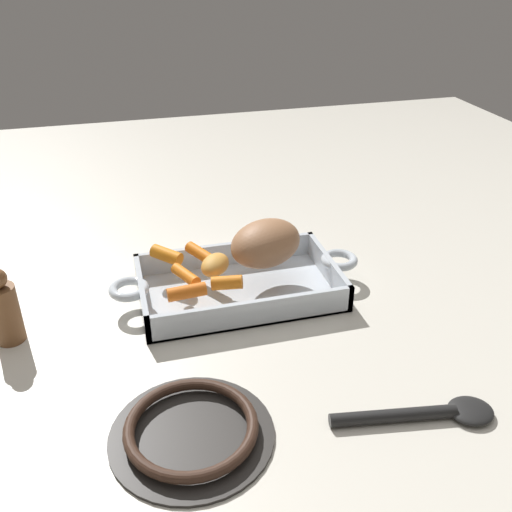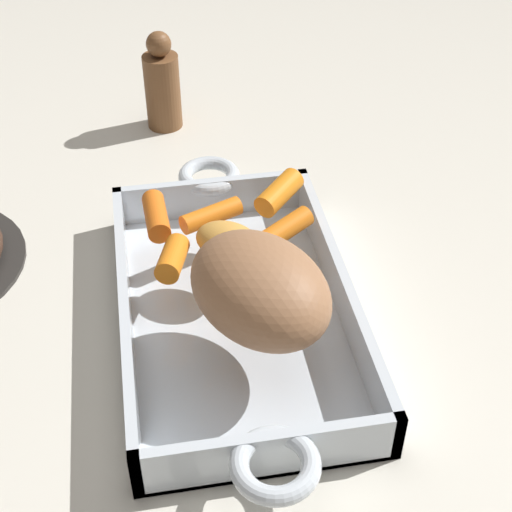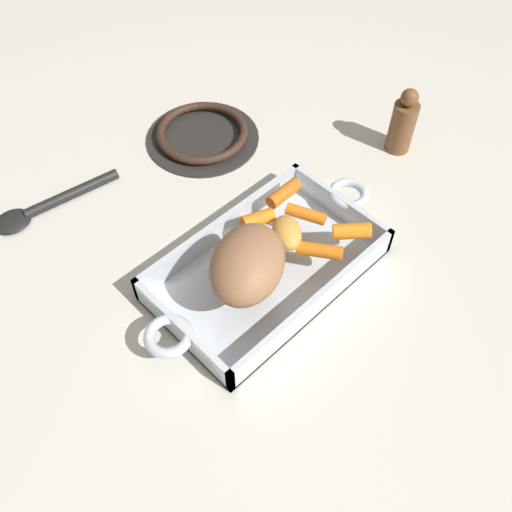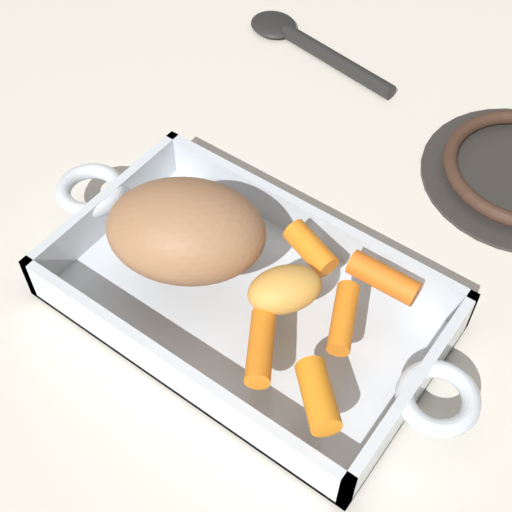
# 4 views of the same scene
# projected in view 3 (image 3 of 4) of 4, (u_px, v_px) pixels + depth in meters

# --- Properties ---
(ground_plane) EXTENTS (2.22, 2.22, 0.00)m
(ground_plane) POSITION_uv_depth(u_px,v_px,m) (267.00, 274.00, 0.83)
(ground_plane) COLOR silver
(roasting_dish) EXTENTS (0.43, 0.20, 0.05)m
(roasting_dish) POSITION_uv_depth(u_px,v_px,m) (267.00, 268.00, 0.82)
(roasting_dish) COLOR silver
(roasting_dish) RESTS_ON ground_plane
(pork_roast) EXTENTS (0.16, 0.15, 0.08)m
(pork_roast) POSITION_uv_depth(u_px,v_px,m) (247.00, 264.00, 0.74)
(pork_roast) COLOR #986846
(pork_roast) RESTS_ON roasting_dish
(baby_carrot_long) EXTENTS (0.05, 0.07, 0.03)m
(baby_carrot_long) POSITION_uv_depth(u_px,v_px,m) (320.00, 250.00, 0.79)
(baby_carrot_long) COLOR orange
(baby_carrot_long) RESTS_ON roasting_dish
(baby_carrot_southwest) EXTENTS (0.04, 0.06, 0.02)m
(baby_carrot_southwest) POSITION_uv_depth(u_px,v_px,m) (306.00, 214.00, 0.83)
(baby_carrot_southwest) COLOR orange
(baby_carrot_southwest) RESTS_ON roasting_dish
(baby_carrot_center_left) EXTENTS (0.06, 0.04, 0.03)m
(baby_carrot_center_left) POSITION_uv_depth(u_px,v_px,m) (258.00, 219.00, 0.82)
(baby_carrot_center_left) COLOR orange
(baby_carrot_center_left) RESTS_ON roasting_dish
(baby_carrot_northeast) EXTENTS (0.06, 0.06, 0.03)m
(baby_carrot_northeast) POSITION_uv_depth(u_px,v_px,m) (352.00, 231.00, 0.80)
(baby_carrot_northeast) COLOR orange
(baby_carrot_northeast) RESTS_ON roasting_dish
(baby_carrot_northwest) EXTENTS (0.06, 0.02, 0.02)m
(baby_carrot_northwest) POSITION_uv_depth(u_px,v_px,m) (284.00, 193.00, 0.85)
(baby_carrot_northwest) COLOR orange
(baby_carrot_northwest) RESTS_ON roasting_dish
(potato_golden_large) EXTENTS (0.07, 0.08, 0.03)m
(potato_golden_large) POSITION_uv_depth(u_px,v_px,m) (286.00, 232.00, 0.80)
(potato_golden_large) COLOR gold
(potato_golden_large) RESTS_ON roasting_dish
(stove_burner_rear) EXTENTS (0.21, 0.21, 0.02)m
(stove_burner_rear) POSITION_uv_depth(u_px,v_px,m) (203.00, 134.00, 1.01)
(stove_burner_rear) COLOR #282623
(stove_burner_rear) RESTS_ON ground_plane
(serving_spoon) EXTENTS (0.22, 0.07, 0.02)m
(serving_spoon) POSITION_uv_depth(u_px,v_px,m) (46.00, 206.00, 0.90)
(serving_spoon) COLOR black
(serving_spoon) RESTS_ON ground_plane
(pepper_mill) EXTENTS (0.04, 0.04, 0.12)m
(pepper_mill) POSITION_uv_depth(u_px,v_px,m) (403.00, 124.00, 0.96)
(pepper_mill) COLOR brown
(pepper_mill) RESTS_ON ground_plane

